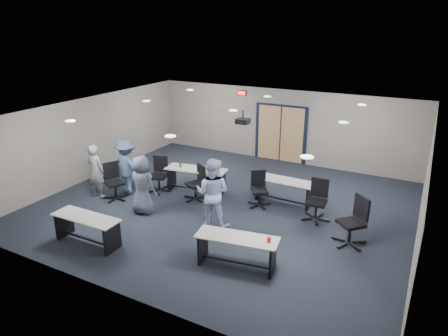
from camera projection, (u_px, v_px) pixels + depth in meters
The scene contains 24 objects.
floor at pixel (225, 205), 11.50m from camera, with size 10.00×10.00×0.00m, color #1C212C.
back_wall at pixel (281, 126), 14.78m from camera, with size 10.00×0.04×2.70m, color gray.
front_wall at pixel (110, 232), 7.30m from camera, with size 10.00×0.04×2.70m, color gray.
left_wall at pixel (92, 138), 13.24m from camera, with size 0.04×9.00×2.70m, color gray.
right_wall at pixel (424, 195), 8.84m from camera, with size 0.04×9.00×2.70m, color gray.
ceiling at pixel (225, 113), 10.58m from camera, with size 10.00×9.00×0.04m, color silver.
double_door at pixel (281, 134), 14.85m from camera, with size 2.00×0.07×2.20m.
exit_sign at pixel (242, 93), 15.06m from camera, with size 0.32×0.07×0.18m.
ceiling_projector at pixel (243, 121), 10.96m from camera, with size 0.35×0.32×0.37m.
ceiling_can_lights at pixel (229, 112), 10.79m from camera, with size 6.24×5.74×0.02m, color white, non-canonical shape.
table_front_left at pixel (87, 225), 9.36m from camera, with size 1.72×0.59×0.70m.
table_front_right at pixel (237, 246), 8.46m from camera, with size 1.83×0.86×0.83m.
table_back_left at pixel (196, 176), 12.23m from camera, with size 1.96×0.93×1.04m.
table_back_right at pixel (284, 187), 11.51m from camera, with size 1.76×0.64×0.71m.
chair_back_a at pixel (159, 175), 12.25m from camera, with size 0.69×0.69×1.09m, color black, non-canonical shape.
chair_back_b at pixel (195, 183), 11.71m from camera, with size 0.65×0.65×1.04m, color black, non-canonical shape.
chair_back_c at pixel (259, 189), 11.29m from camera, with size 0.63×0.63×1.01m, color black, non-canonical shape.
chair_back_d at pixel (317, 201), 10.46m from camera, with size 0.69×0.69×1.11m, color black, non-canonical shape.
chair_loose_left at pixel (115, 182), 11.73m from camera, with size 0.69×0.69×1.09m, color black, non-canonical shape.
chair_loose_right at pixel (351, 221), 9.29m from camera, with size 0.75×0.75×1.19m, color black, non-canonical shape.
person_gray at pixel (96, 171), 11.80m from camera, with size 0.60×0.39×1.64m, color gray.
person_plaid at pixel (142, 185), 10.79m from camera, with size 0.80×0.52×1.64m, color #4D5669.
person_lightblue at pixel (213, 193), 10.04m from camera, with size 0.89×0.69×1.83m, color #BCCBF9.
person_back at pixel (127, 167), 12.05m from camera, with size 1.10×0.63×1.71m, color #3E4F70.
Camera 1 is at (4.87, -9.23, 4.95)m, focal length 32.00 mm.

